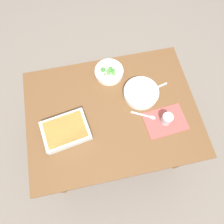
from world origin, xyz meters
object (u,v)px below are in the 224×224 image
at_px(broccoli_bowl, 109,72).
at_px(drink_cup, 167,119).
at_px(stew_bowl, 141,93).
at_px(spoon_by_stew, 154,89).
at_px(spoon_by_broccoli, 109,79).
at_px(spoon_spare, 147,116).
at_px(baking_dish, 66,131).

distance_m(broccoli_bowl, drink_cup, 0.54).
bearing_deg(stew_bowl, spoon_by_stew, -166.24).
height_order(stew_bowl, broccoli_bowl, broccoli_bowl).
distance_m(stew_bowl, spoon_by_broccoli, 0.26).
distance_m(stew_bowl, drink_cup, 0.26).
bearing_deg(spoon_by_broccoli, spoon_spare, 119.12).
xyz_separation_m(spoon_by_stew, spoon_by_broccoli, (0.30, -0.15, 0.00)).
bearing_deg(spoon_spare, drink_cup, 152.14).
relative_size(broccoli_bowl, drink_cup, 2.53).
bearing_deg(stew_bowl, drink_cup, 116.58).
height_order(broccoli_bowl, spoon_spare, broccoli_bowl).
bearing_deg(spoon_spare, broccoli_bowl, -64.25).
height_order(baking_dish, spoon_by_stew, baking_dish).
distance_m(baking_dish, spoon_spare, 0.56).
bearing_deg(baking_dish, spoon_by_broccoli, -136.66).
distance_m(broccoli_bowl, spoon_by_stew, 0.35).
distance_m(broccoli_bowl, spoon_by_broccoli, 0.05).
height_order(spoon_by_broccoli, spoon_spare, same).
distance_m(stew_bowl, baking_dish, 0.59).
xyz_separation_m(drink_cup, spoon_by_broccoli, (0.31, -0.41, -0.03)).
xyz_separation_m(stew_bowl, broccoli_bowl, (0.19, -0.22, -0.00)).
xyz_separation_m(baking_dish, spoon_by_broccoli, (-0.37, -0.35, -0.03)).
relative_size(baking_dish, spoon_by_broccoli, 1.88).
bearing_deg(spoon_spare, spoon_by_broccoli, -60.88).
distance_m(baking_dish, spoon_by_stew, 0.69).
distance_m(baking_dish, spoon_by_broccoli, 0.50).
relative_size(baking_dish, drink_cup, 3.89).
relative_size(broccoli_bowl, spoon_spare, 1.31).
bearing_deg(broccoli_bowl, spoon_by_stew, 146.70).
bearing_deg(spoon_spare, baking_dish, -0.05).
bearing_deg(stew_bowl, baking_dish, 16.78).
bearing_deg(drink_cup, broccoli_bowl, -55.95).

